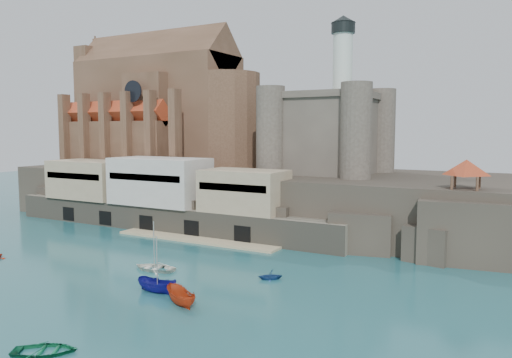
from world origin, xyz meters
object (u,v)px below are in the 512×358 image
(castle_keep, at_px, (328,129))
(pavilion, at_px, (466,169))
(boat_2, at_px, (158,292))
(church, at_px, (163,112))

(castle_keep, distance_m, pavilion, 30.50)
(boat_2, bearing_deg, pavilion, -42.12)
(church, xyz_separation_m, castle_keep, (40.21, -0.78, -3.81))
(castle_keep, height_order, pavilion, castle_keep)
(pavilion, height_order, boat_2, pavilion)
(castle_keep, height_order, boat_2, castle_keep)
(castle_keep, bearing_deg, church, 178.89)
(church, relative_size, pavilion, 7.34)
(castle_keep, distance_m, boat_2, 50.20)
(church, relative_size, castle_keep, 1.60)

